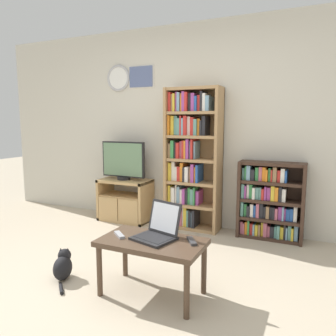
# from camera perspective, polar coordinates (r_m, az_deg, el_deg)

# --- Properties ---
(ground_plane) EXTENTS (18.00, 18.00, 0.00)m
(ground_plane) POSITION_cam_1_polar(r_m,az_deg,el_deg) (2.84, -10.84, -20.93)
(ground_plane) COLOR #BCAD93
(wall_back) EXTENTS (6.22, 0.09, 2.60)m
(wall_back) POSITION_cam_1_polar(r_m,az_deg,el_deg) (4.30, 4.60, 7.27)
(wall_back) COLOR beige
(wall_back) RESTS_ON ground_plane
(tv_stand) EXTENTS (0.70, 0.40, 0.57)m
(tv_stand) POSITION_cam_1_polar(r_m,az_deg,el_deg) (4.60, -7.52, -5.53)
(tv_stand) COLOR tan
(tv_stand) RESTS_ON ground_plane
(television) EXTENTS (0.64, 0.18, 0.52)m
(television) POSITION_cam_1_polar(r_m,az_deg,el_deg) (4.51, -7.78, 1.28)
(television) COLOR black
(television) RESTS_ON tv_stand
(bookshelf_tall) EXTENTS (0.70, 0.30, 1.78)m
(bookshelf_tall) POSITION_cam_1_polar(r_m,az_deg,el_deg) (4.16, 3.90, 1.85)
(bookshelf_tall) COLOR tan
(bookshelf_tall) RESTS_ON ground_plane
(bookshelf_short) EXTENTS (0.74, 0.26, 0.91)m
(bookshelf_short) POSITION_cam_1_polar(r_m,az_deg,el_deg) (4.02, 17.17, -5.71)
(bookshelf_short) COLOR #3D281E
(bookshelf_short) RESTS_ON ground_plane
(coffee_table) EXTENTS (0.82, 0.46, 0.45)m
(coffee_table) POSITION_cam_1_polar(r_m,az_deg,el_deg) (2.64, -2.82, -13.62)
(coffee_table) COLOR #4C3828
(coffee_table) RESTS_ON ground_plane
(laptop) EXTENTS (0.37, 0.37, 0.28)m
(laptop) POSITION_cam_1_polar(r_m,az_deg,el_deg) (2.64, -1.72, -10.65)
(laptop) COLOR #232326
(laptop) RESTS_ON coffee_table
(remote_near_laptop) EXTENTS (0.15, 0.14, 0.02)m
(remote_near_laptop) POSITION_cam_1_polar(r_m,az_deg,el_deg) (2.73, -8.48, -11.42)
(remote_near_laptop) COLOR #99999E
(remote_near_laptop) RESTS_ON coffee_table
(remote_far_from_laptop) EXTENTS (0.13, 0.16, 0.02)m
(remote_far_from_laptop) POSITION_cam_1_polar(r_m,az_deg,el_deg) (2.58, 4.14, -12.56)
(remote_far_from_laptop) COLOR #38383A
(remote_far_from_laptop) RESTS_ON coffee_table
(cat) EXTENTS (0.31, 0.36, 0.26)m
(cat) POSITION_cam_1_polar(r_m,az_deg,el_deg) (3.13, -17.80, -15.91)
(cat) COLOR black
(cat) RESTS_ON ground_plane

